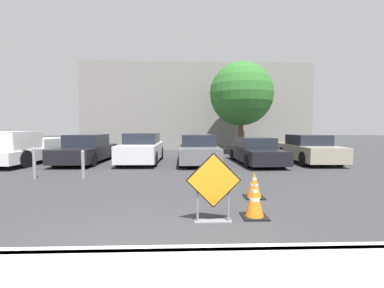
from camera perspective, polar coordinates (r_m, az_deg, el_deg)
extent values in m
plane|color=#333335|center=(13.54, -4.47, -3.97)|extent=(96.00, 96.00, 0.00)
cube|color=beige|center=(3.86, -11.58, -22.77)|extent=(26.70, 0.20, 0.14)
cube|color=black|center=(4.84, 4.79, -8.03)|extent=(1.04, 0.02, 1.04)
cube|color=orange|center=(4.82, 4.81, -8.07)|extent=(0.98, 0.02, 0.98)
cube|color=slate|center=(5.10, 4.68, -16.70)|extent=(0.71, 0.20, 0.02)
cube|color=slate|center=(4.95, 1.25, -12.54)|extent=(0.04, 0.04, 0.80)
cube|color=slate|center=(5.02, 8.11, -12.36)|extent=(0.04, 0.04, 0.80)
cube|color=black|center=(5.46, 13.67, -15.36)|extent=(0.50, 0.50, 0.03)
cone|color=orange|center=(5.35, 13.73, -11.70)|extent=(0.37, 0.37, 0.69)
cylinder|color=white|center=(5.31, 13.75, -10.11)|extent=(0.11, 0.11, 0.06)
cylinder|color=white|center=(5.36, 13.73, -11.84)|extent=(0.20, 0.20, 0.06)
cube|color=black|center=(6.87, 13.62, -11.39)|extent=(0.49, 0.49, 0.03)
cone|color=orange|center=(6.79, 13.66, -8.71)|extent=(0.36, 0.36, 0.63)
cylinder|color=white|center=(6.76, 13.67, -7.57)|extent=(0.11, 0.11, 0.06)
cylinder|color=white|center=(6.79, 13.66, -8.82)|extent=(0.20, 0.20, 0.06)
cube|color=silver|center=(15.40, -32.57, -1.76)|extent=(2.25, 5.33, 0.55)
cube|color=silver|center=(14.40, -35.29, 0.60)|extent=(1.89, 2.20, 0.85)
cube|color=silver|center=(17.26, -28.43, 0.55)|extent=(1.82, 0.21, 0.45)
cube|color=silver|center=(15.77, -27.76, 0.32)|extent=(0.26, 2.51, 0.45)
cube|color=silver|center=(16.74, -33.19, 0.32)|extent=(0.26, 2.51, 0.45)
cylinder|color=black|center=(13.62, -33.18, -2.81)|extent=(0.29, 0.81, 0.80)
cylinder|color=black|center=(16.28, -26.88, -1.66)|extent=(0.29, 0.81, 0.80)
cylinder|color=black|center=(17.19, -32.06, -1.57)|extent=(0.29, 0.81, 0.80)
cube|color=black|center=(14.24, -22.41, -1.77)|extent=(1.93, 4.72, 0.65)
cube|color=#1E232D|center=(14.31, -22.30, 0.76)|extent=(1.67, 2.18, 0.60)
cylinder|color=black|center=(12.61, -21.20, -3.19)|extent=(0.21, 0.69, 0.69)
cylinder|color=black|center=(13.29, -28.11, -3.04)|extent=(0.21, 0.69, 0.69)
cylinder|color=black|center=(15.35, -17.45, -1.94)|extent=(0.21, 0.69, 0.69)
cylinder|color=black|center=(15.92, -23.34, -1.88)|extent=(0.21, 0.69, 0.69)
cube|color=silver|center=(13.38, -11.05, -1.58)|extent=(1.87, 4.46, 0.79)
cube|color=#1E232D|center=(13.45, -11.00, 1.26)|extent=(1.61, 2.06, 0.53)
cylinder|color=black|center=(11.93, -8.27, -3.30)|extent=(0.21, 0.71, 0.71)
cylinder|color=black|center=(12.25, -15.97, -3.22)|extent=(0.21, 0.71, 0.71)
cylinder|color=black|center=(14.64, -6.91, -2.01)|extent=(0.21, 0.71, 0.71)
cylinder|color=black|center=(14.90, -13.24, -1.99)|extent=(0.21, 0.71, 0.71)
cube|color=slate|center=(13.05, 1.33, -1.87)|extent=(1.88, 4.69, 0.69)
cube|color=#1E232D|center=(13.12, 1.31, 0.88)|extent=(1.64, 2.16, 0.56)
cylinder|color=black|center=(11.72, 5.95, -3.43)|extent=(0.20, 0.70, 0.70)
cylinder|color=black|center=(11.60, -2.47, -3.48)|extent=(0.20, 0.70, 0.70)
cylinder|color=black|center=(14.58, 4.35, -2.04)|extent=(0.20, 0.70, 0.70)
cylinder|color=black|center=(14.49, -2.40, -2.07)|extent=(0.20, 0.70, 0.70)
cube|color=black|center=(13.25, 13.87, -2.15)|extent=(1.91, 4.73, 0.62)
cube|color=#1E232D|center=(13.31, 13.75, 0.32)|extent=(1.61, 2.20, 0.51)
cylinder|color=black|center=(12.20, 19.54, -3.55)|extent=(0.22, 0.62, 0.61)
cylinder|color=black|center=(11.66, 12.30, -3.76)|extent=(0.22, 0.62, 0.61)
cylinder|color=black|center=(14.88, 15.08, -2.22)|extent=(0.22, 0.62, 0.61)
cylinder|color=black|center=(14.44, 9.06, -2.31)|extent=(0.22, 0.62, 0.61)
cube|color=#A39984|center=(14.55, 24.47, -1.59)|extent=(1.98, 4.46, 0.72)
cube|color=#1E232D|center=(14.61, 24.35, 0.87)|extent=(1.69, 2.08, 0.52)
cylinder|color=black|center=(13.75, 30.05, -2.88)|extent=(0.22, 0.70, 0.69)
cylinder|color=black|center=(12.98, 23.55, -3.05)|extent=(0.22, 0.70, 0.69)
cylinder|color=black|center=(16.15, 25.17, -1.84)|extent=(0.22, 0.70, 0.69)
cylinder|color=black|center=(15.50, 19.49, -1.92)|extent=(0.22, 0.70, 0.69)
cylinder|color=gray|center=(9.80, -23.06, -4.36)|extent=(0.11, 0.11, 0.95)
sphere|color=gray|center=(9.75, -23.13, -1.60)|extent=(0.12, 0.12, 0.12)
cylinder|color=gray|center=(10.51, -31.63, -3.82)|extent=(0.11, 0.11, 1.04)
sphere|color=gray|center=(10.46, -31.73, -0.99)|extent=(0.12, 0.12, 0.12)
cube|color=gray|center=(23.21, 0.93, 7.87)|extent=(18.77, 5.00, 7.02)
cylinder|color=#513823|center=(18.18, 10.79, 1.85)|extent=(0.32, 0.32, 2.49)
sphere|color=#2D6B28|center=(18.32, 10.90, 10.89)|extent=(4.36, 4.36, 4.36)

